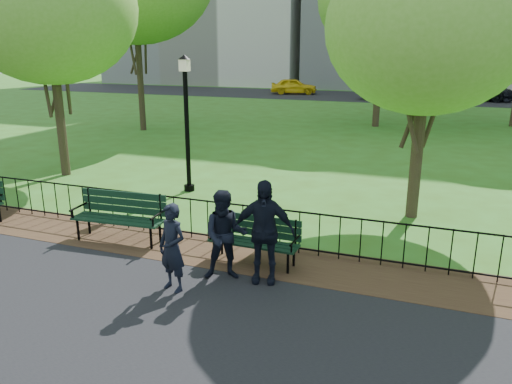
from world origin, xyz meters
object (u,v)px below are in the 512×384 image
at_px(tree_near_w, 48,8).
at_px(person_left, 172,248).
at_px(person_mid, 225,235).
at_px(park_bench_left_a, 120,211).
at_px(park_bench_main, 244,233).
at_px(tree_near_e, 428,27).
at_px(lamppost, 187,119).
at_px(taxi, 294,86).
at_px(sedan_dark, 473,89).
at_px(sedan_silver, 391,90).
at_px(person_right, 263,231).

relative_size(tree_near_w, person_left, 4.81).
bearing_deg(person_mid, park_bench_left_a, 139.94).
distance_m(park_bench_main, person_mid, 0.82).
xyz_separation_m(tree_near_w, person_mid, (7.88, -5.03, -4.23)).
height_order(park_bench_main, tree_near_e, tree_near_e).
bearing_deg(lamppost, taxi, 100.91).
relative_size(tree_near_e, sedan_dark, 1.10).
xyz_separation_m(park_bench_main, lamppost, (-3.31, 4.00, 1.47)).
bearing_deg(person_left, person_mid, 64.27).
relative_size(lamppost, tree_near_w, 0.52).
xyz_separation_m(park_bench_main, person_left, (-0.68, -1.49, 0.18)).
height_order(person_mid, taxi, person_mid).
height_order(person_left, sedan_dark, sedan_dark).
height_order(sedan_silver, sedan_dark, sedan_dark).
height_order(lamppost, sedan_silver, lamppost).
xyz_separation_m(park_bench_main, park_bench_left_a, (-2.87, 0.13, 0.06)).
height_order(tree_near_e, person_mid, tree_near_e).
height_order(park_bench_main, park_bench_left_a, park_bench_left_a).
distance_m(tree_near_e, taxi, 32.40).
distance_m(park_bench_main, person_left, 1.65).
xyz_separation_m(lamppost, sedan_dark, (8.49, 29.76, -1.21)).
height_order(tree_near_w, person_left, tree_near_w).
relative_size(park_bench_main, tree_near_w, 0.24).
bearing_deg(park_bench_main, person_left, -112.92).
xyz_separation_m(park_bench_left_a, person_right, (3.48, -0.77, 0.29)).
bearing_deg(taxi, person_right, 179.93).
distance_m(lamppost, tree_near_w, 5.49).
bearing_deg(taxi, person_mid, 178.86).
xyz_separation_m(park_bench_main, tree_near_w, (-7.91, 4.25, 4.46)).
relative_size(park_bench_main, tree_near_e, 0.28).
bearing_deg(park_bench_left_a, taxi, 96.07).
xyz_separation_m(tree_near_w, person_right, (8.53, -4.89, -4.12)).
distance_m(tree_near_e, person_right, 6.11).
distance_m(tree_near_w, taxi, 29.92).
distance_m(park_bench_left_a, sedan_dark, 34.58).
bearing_deg(sedan_silver, person_left, 169.84).
height_order(park_bench_left_a, person_left, person_left).
distance_m(park_bench_main, sedan_silver, 31.69).
relative_size(tree_near_w, person_mid, 4.50).
height_order(park_bench_left_a, sedan_silver, sedan_silver).
distance_m(person_mid, person_right, 0.67).
height_order(tree_near_e, person_left, tree_near_e).
xyz_separation_m(sedan_silver, sedan_dark, (5.90, 2.08, 0.06)).
bearing_deg(park_bench_left_a, tree_near_e, 29.26).
bearing_deg(park_bench_left_a, tree_near_w, 136.44).
xyz_separation_m(person_left, sedan_silver, (-0.04, 33.17, 0.02)).
bearing_deg(tree_near_w, person_mid, -32.55).
bearing_deg(lamppost, tree_near_w, 176.89).
bearing_deg(person_mid, tree_near_e, 36.54).
bearing_deg(lamppost, park_bench_left_a, -83.41).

